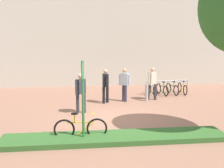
{
  "coord_description": "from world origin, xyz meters",
  "views": [
    {
      "loc": [
        -1.14,
        -10.03,
        2.99
      ],
      "look_at": [
        0.27,
        2.21,
        1.03
      ],
      "focal_mm": 41.21,
      "sensor_mm": 36.0,
      "label": 1
    }
  ],
  "objects_px": {
    "bike_rack_cluster": "(167,89)",
    "person_suited_navy": "(106,84)",
    "bollard_steel": "(147,92)",
    "person_suited_dark": "(81,90)",
    "person_casual_tan": "(152,81)",
    "parking_sign_post": "(83,90)",
    "bike_at_sign": "(81,128)",
    "person_shirt_white": "(125,83)"
  },
  "relations": [
    {
      "from": "bollard_steel",
      "to": "person_suited_navy",
      "type": "bearing_deg",
      "value": -174.59
    },
    {
      "from": "person_shirt_white",
      "to": "person_casual_tan",
      "type": "xyz_separation_m",
      "value": [
        1.52,
        0.21,
        0.0
      ]
    },
    {
      "from": "bike_rack_cluster",
      "to": "bollard_steel",
      "type": "relative_size",
      "value": 2.93
    },
    {
      "from": "bike_at_sign",
      "to": "bike_rack_cluster",
      "type": "height_order",
      "value": "bike_at_sign"
    },
    {
      "from": "bike_rack_cluster",
      "to": "bike_at_sign",
      "type": "bearing_deg",
      "value": -127.24
    },
    {
      "from": "bike_at_sign",
      "to": "person_shirt_white",
      "type": "height_order",
      "value": "person_shirt_white"
    },
    {
      "from": "bike_rack_cluster",
      "to": "bollard_steel",
      "type": "height_order",
      "value": "bollard_steel"
    },
    {
      "from": "parking_sign_post",
      "to": "person_casual_tan",
      "type": "relative_size",
      "value": 1.44
    },
    {
      "from": "person_suited_dark",
      "to": "person_casual_tan",
      "type": "height_order",
      "value": "same"
    },
    {
      "from": "bike_rack_cluster",
      "to": "bollard_steel",
      "type": "xyz_separation_m",
      "value": [
        -1.64,
        -1.55,
        0.1
      ]
    },
    {
      "from": "bike_at_sign",
      "to": "person_suited_navy",
      "type": "distance_m",
      "value": 5.05
    },
    {
      "from": "bike_at_sign",
      "to": "person_casual_tan",
      "type": "distance_m",
      "value": 6.56
    },
    {
      "from": "bollard_steel",
      "to": "parking_sign_post",
      "type": "bearing_deg",
      "value": -121.99
    },
    {
      "from": "parking_sign_post",
      "to": "person_suited_navy",
      "type": "distance_m",
      "value": 5.25
    },
    {
      "from": "person_shirt_white",
      "to": "person_suited_navy",
      "type": "xyz_separation_m",
      "value": [
        -1.01,
        -0.27,
        0.0
      ]
    },
    {
      "from": "bike_at_sign",
      "to": "person_suited_navy",
      "type": "height_order",
      "value": "person_suited_navy"
    },
    {
      "from": "bollard_steel",
      "to": "person_shirt_white",
      "type": "relative_size",
      "value": 0.52
    },
    {
      "from": "bike_rack_cluster",
      "to": "parking_sign_post",
      "type": "bearing_deg",
      "value": -125.85
    },
    {
      "from": "person_suited_dark",
      "to": "person_casual_tan",
      "type": "distance_m",
      "value": 4.36
    },
    {
      "from": "person_suited_dark",
      "to": "person_suited_navy",
      "type": "xyz_separation_m",
      "value": [
        1.23,
        1.73,
        0.0
      ]
    },
    {
      "from": "bike_at_sign",
      "to": "person_suited_navy",
      "type": "xyz_separation_m",
      "value": [
        1.22,
        4.86,
        0.63
      ]
    },
    {
      "from": "bike_at_sign",
      "to": "parking_sign_post",
      "type": "bearing_deg",
      "value": -69.19
    },
    {
      "from": "bike_rack_cluster",
      "to": "person_suited_navy",
      "type": "distance_m",
      "value": 4.24
    },
    {
      "from": "person_suited_dark",
      "to": "person_casual_tan",
      "type": "xyz_separation_m",
      "value": [
        3.76,
        2.21,
        0.0
      ]
    },
    {
      "from": "parking_sign_post",
      "to": "bollard_steel",
      "type": "bearing_deg",
      "value": 58.01
    },
    {
      "from": "person_suited_navy",
      "to": "bollard_steel",
      "type": "bearing_deg",
      "value": 5.41
    },
    {
      "from": "parking_sign_post",
      "to": "person_suited_dark",
      "type": "xyz_separation_m",
      "value": [
        -0.09,
        3.36,
        -0.64
      ]
    },
    {
      "from": "bike_rack_cluster",
      "to": "person_suited_navy",
      "type": "height_order",
      "value": "person_suited_navy"
    },
    {
      "from": "bollard_steel",
      "to": "person_shirt_white",
      "type": "height_order",
      "value": "person_shirt_white"
    },
    {
      "from": "bike_rack_cluster",
      "to": "person_shirt_white",
      "type": "bearing_deg",
      "value": -152.06
    },
    {
      "from": "bike_at_sign",
      "to": "bollard_steel",
      "type": "height_order",
      "value": "bollard_steel"
    },
    {
      "from": "person_casual_tan",
      "to": "person_suited_dark",
      "type": "bearing_deg",
      "value": -149.5
    },
    {
      "from": "bike_rack_cluster",
      "to": "person_casual_tan",
      "type": "height_order",
      "value": "person_casual_tan"
    },
    {
      "from": "bike_at_sign",
      "to": "person_suited_navy",
      "type": "bearing_deg",
      "value": 75.91
    },
    {
      "from": "parking_sign_post",
      "to": "bike_rack_cluster",
      "type": "distance_m",
      "value": 8.54
    },
    {
      "from": "bike_at_sign",
      "to": "person_suited_dark",
      "type": "distance_m",
      "value": 3.2
    },
    {
      "from": "bike_rack_cluster",
      "to": "person_casual_tan",
      "type": "distance_m",
      "value": 1.91
    },
    {
      "from": "person_casual_tan",
      "to": "bike_rack_cluster",
      "type": "bearing_deg",
      "value": 44.83
    },
    {
      "from": "bike_rack_cluster",
      "to": "person_casual_tan",
      "type": "bearing_deg",
      "value": -135.17
    },
    {
      "from": "bollard_steel",
      "to": "person_suited_dark",
      "type": "height_order",
      "value": "person_suited_dark"
    },
    {
      "from": "bike_at_sign",
      "to": "bike_rack_cluster",
      "type": "xyz_separation_m",
      "value": [
        5.03,
        6.62,
        -0.0
      ]
    },
    {
      "from": "person_casual_tan",
      "to": "person_shirt_white",
      "type": "bearing_deg",
      "value": -172.05
    }
  ]
}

